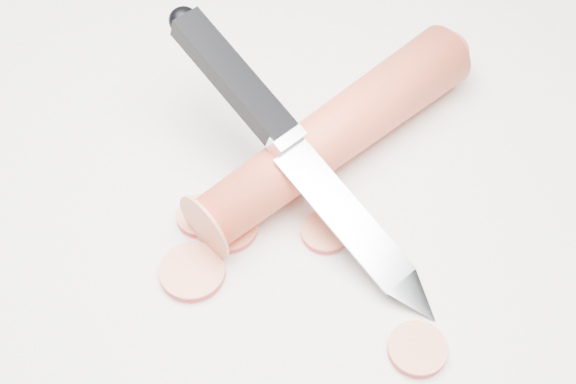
# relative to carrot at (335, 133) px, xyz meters

# --- Properties ---
(ground) EXTENTS (2.40, 2.40, 0.00)m
(ground) POSITION_rel_carrot_xyz_m (0.01, -0.04, -0.02)
(ground) COLOR white
(ground) RESTS_ON ground
(carrot) EXTENTS (0.16, 0.20, 0.04)m
(carrot) POSITION_rel_carrot_xyz_m (0.00, 0.00, 0.00)
(carrot) COLOR #E34A2B
(carrot) RESTS_ON ground
(carrot_slice_0) EXTENTS (0.04, 0.04, 0.01)m
(carrot_slice_0) POSITION_rel_carrot_xyz_m (-0.07, -0.11, -0.02)
(carrot_slice_0) COLOR #EC7A55
(carrot_slice_0) RESTS_ON ground
(carrot_slice_1) EXTENTS (0.04, 0.04, 0.01)m
(carrot_slice_1) POSITION_rel_carrot_xyz_m (-0.05, -0.07, -0.02)
(carrot_slice_1) COLOR #EC7A55
(carrot_slice_1) RESTS_ON ground
(carrot_slice_2) EXTENTS (0.03, 0.03, 0.01)m
(carrot_slice_2) POSITION_rel_carrot_xyz_m (0.07, -0.13, -0.02)
(carrot_slice_2) COLOR #EC7A55
(carrot_slice_2) RESTS_ON ground
(carrot_slice_3) EXTENTS (0.03, 0.03, 0.01)m
(carrot_slice_3) POSITION_rel_carrot_xyz_m (0.01, -0.06, -0.02)
(carrot_slice_3) COLOR #EC7A55
(carrot_slice_3) RESTS_ON ground
(carrot_slice_4) EXTENTS (0.03, 0.03, 0.01)m
(carrot_slice_4) POSITION_rel_carrot_xyz_m (-0.07, -0.07, -0.02)
(carrot_slice_4) COLOR #EC7A55
(carrot_slice_4) RESTS_ON ground
(kitchen_knife) EXTENTS (0.21, 0.16, 0.09)m
(kitchen_knife) POSITION_rel_carrot_xyz_m (-0.01, -0.04, 0.02)
(kitchen_knife) COLOR silver
(kitchen_knife) RESTS_ON ground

